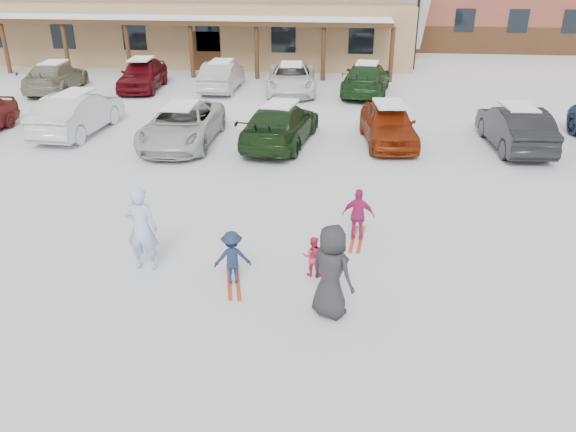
# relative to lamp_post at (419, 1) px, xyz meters

# --- Properties ---
(ground) EXTENTS (160.00, 160.00, 0.00)m
(ground) POSITION_rel_lamp_post_xyz_m (-5.18, -24.71, -3.82)
(ground) COLOR white
(ground) RESTS_ON ground
(lamp_post) EXTENTS (0.50, 0.25, 6.82)m
(lamp_post) POSITION_rel_lamp_post_xyz_m (0.00, 0.00, 0.00)
(lamp_post) COLOR black
(lamp_post) RESTS_ON ground
(adult_skier) EXTENTS (0.69, 0.45, 1.88)m
(adult_skier) POSITION_rel_lamp_post_xyz_m (-7.88, -24.56, -2.88)
(adult_skier) COLOR #AAC2EA
(adult_skier) RESTS_ON ground
(toddler_red) EXTENTS (0.46, 0.37, 0.89)m
(toddler_red) POSITION_rel_lamp_post_xyz_m (-4.28, -24.45, -3.37)
(toddler_red) COLOR #CE304C
(toddler_red) RESTS_ON ground
(child_navy) EXTENTS (0.84, 0.60, 1.17)m
(child_navy) POSITION_rel_lamp_post_xyz_m (-5.88, -24.95, -3.23)
(child_navy) COLOR #192543
(child_navy) RESTS_ON ground
(skis_child_navy) EXTENTS (0.53, 1.41, 0.03)m
(skis_child_navy) POSITION_rel_lamp_post_xyz_m (-5.88, -24.95, -3.80)
(skis_child_navy) COLOR red
(skis_child_navy) RESTS_ON ground
(child_magenta) EXTENTS (0.79, 0.39, 1.29)m
(child_magenta) POSITION_rel_lamp_post_xyz_m (-3.34, -22.72, -3.17)
(child_magenta) COLOR #B22168
(child_magenta) RESTS_ON ground
(skis_child_magenta) EXTENTS (0.34, 1.41, 0.03)m
(skis_child_magenta) POSITION_rel_lamp_post_xyz_m (-3.34, -22.72, -3.80)
(skis_child_magenta) COLOR red
(skis_child_magenta) RESTS_ON ground
(bystander_dark) EXTENTS (1.07, 0.99, 1.83)m
(bystander_dark) POSITION_rel_lamp_post_xyz_m (-3.85, -25.84, -2.90)
(bystander_dark) COLOR #28272A
(bystander_dark) RESTS_ON ground
(parked_car_1) EXTENTS (1.82, 4.77, 1.55)m
(parked_car_1) POSITION_rel_lamp_post_xyz_m (-13.83, -14.95, -3.04)
(parked_car_1) COLOR silver
(parked_car_1) RESTS_ON ground
(parked_car_2) EXTENTS (2.42, 5.07, 1.40)m
(parked_car_2) POSITION_rel_lamp_post_xyz_m (-9.55, -15.81, -3.12)
(parked_car_2) COLOR #BCBCBC
(parked_car_2) RESTS_ON ground
(parked_car_3) EXTENTS (2.68, 5.20, 1.44)m
(parked_car_3) POSITION_rel_lamp_post_xyz_m (-6.07, -15.45, -3.10)
(parked_car_3) COLOR black
(parked_car_3) RESTS_ON ground
(parked_car_4) EXTENTS (2.19, 4.42, 1.45)m
(parked_car_4) POSITION_rel_lamp_post_xyz_m (-2.26, -14.97, -3.09)
(parked_car_4) COLOR maroon
(parked_car_4) RESTS_ON ground
(parked_car_5) EXTENTS (1.84, 4.57, 1.48)m
(parked_car_5) POSITION_rel_lamp_post_xyz_m (2.08, -15.02, -3.08)
(parked_car_5) COLOR black
(parked_car_5) RESTS_ON ground
(parked_car_7) EXTENTS (2.47, 5.03, 1.41)m
(parked_car_7) POSITION_rel_lamp_post_xyz_m (-18.23, -8.05, -3.11)
(parked_car_7) COLOR gray
(parked_car_7) RESTS_ON ground
(parked_car_8) EXTENTS (2.20, 4.63, 1.53)m
(parked_car_8) POSITION_rel_lamp_post_xyz_m (-14.06, -7.22, -3.05)
(parked_car_8) COLOR #56090F
(parked_car_8) RESTS_ON ground
(parked_car_9) EXTENTS (1.55, 4.38, 1.44)m
(parked_car_9) POSITION_rel_lamp_post_xyz_m (-10.05, -7.00, -3.10)
(parked_car_9) COLOR #A5A5A9
(parked_car_9) RESTS_ON ground
(parked_car_10) EXTENTS (2.74, 5.21, 1.40)m
(parked_car_10) POSITION_rel_lamp_post_xyz_m (-6.56, -7.14, -3.12)
(parked_car_10) COLOR white
(parked_car_10) RESTS_ON ground
(parked_car_11) EXTENTS (2.64, 5.34, 1.49)m
(parked_car_11) POSITION_rel_lamp_post_xyz_m (-2.92, -7.05, -3.07)
(parked_car_11) COLOR #1A3C18
(parked_car_11) RESTS_ON ground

